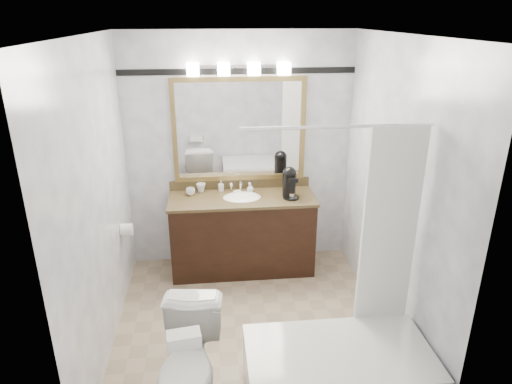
% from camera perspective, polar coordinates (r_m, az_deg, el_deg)
% --- Properties ---
extents(room, '(2.42, 2.62, 2.52)m').
position_cam_1_polar(room, '(3.68, -0.64, -0.77)').
color(room, tan).
rests_on(room, ground).
extents(vanity, '(1.53, 0.58, 0.97)m').
position_cam_1_polar(vanity, '(4.94, -1.72, -5.01)').
color(vanity, black).
rests_on(vanity, ground).
extents(mirror, '(1.40, 0.04, 1.10)m').
position_cam_1_polar(mirror, '(4.82, -2.10, 7.74)').
color(mirror, olive).
rests_on(mirror, room).
extents(vanity_light_bar, '(1.02, 0.14, 0.12)m').
position_cam_1_polar(vanity_light_bar, '(4.66, -2.16, 15.16)').
color(vanity_light_bar, silver).
rests_on(vanity_light_bar, room).
extents(accent_stripe, '(2.40, 0.01, 0.06)m').
position_cam_1_polar(accent_stripe, '(4.73, -2.21, 14.85)').
color(accent_stripe, black).
rests_on(accent_stripe, room).
extents(bathtub, '(1.30, 0.75, 1.96)m').
position_cam_1_polar(bathtub, '(3.54, 10.49, -20.79)').
color(bathtub, white).
rests_on(bathtub, ground).
extents(tp_roll, '(0.11, 0.12, 0.12)m').
position_cam_1_polar(tp_roll, '(4.57, -15.84, -4.55)').
color(tp_roll, white).
rests_on(tp_roll, room).
extents(toilet, '(0.51, 0.79, 0.76)m').
position_cam_1_polar(toilet, '(3.38, -8.40, -20.84)').
color(toilet, white).
rests_on(toilet, ground).
extents(tissue_box, '(0.22, 0.14, 0.08)m').
position_cam_1_polar(tissue_box, '(2.93, -9.01, -17.68)').
color(tissue_box, white).
rests_on(tissue_box, toilet).
extents(coffee_maker, '(0.17, 0.21, 0.32)m').
position_cam_1_polar(coffee_maker, '(4.73, 4.22, 1.31)').
color(coffee_maker, black).
rests_on(coffee_maker, vanity).
extents(cup_left, '(0.11, 0.11, 0.08)m').
position_cam_1_polar(cup_left, '(4.86, -8.18, 0.06)').
color(cup_left, white).
rests_on(cup_left, vanity).
extents(cup_right, '(0.13, 0.13, 0.09)m').
position_cam_1_polar(cup_right, '(4.93, -6.89, 0.54)').
color(cup_right, white).
rests_on(cup_right, vanity).
extents(soap_bottle_a, '(0.06, 0.06, 0.12)m').
position_cam_1_polar(soap_bottle_a, '(4.93, -4.41, 0.77)').
color(soap_bottle_a, white).
rests_on(soap_bottle_a, vanity).
extents(soap_bottle_b, '(0.10, 0.10, 0.10)m').
position_cam_1_polar(soap_bottle_b, '(4.88, -0.72, 0.50)').
color(soap_bottle_b, white).
rests_on(soap_bottle_b, vanity).
extents(soap_bar, '(0.09, 0.07, 0.02)m').
position_cam_1_polar(soap_bar, '(4.87, -2.35, 0.01)').
color(soap_bar, beige).
rests_on(soap_bar, vanity).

